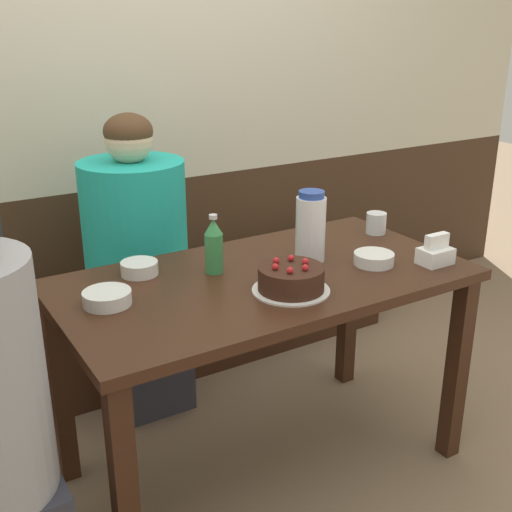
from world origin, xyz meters
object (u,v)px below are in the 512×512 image
(napkin_holder, at_px, (436,253))
(glass_water_tall, at_px, (376,223))
(soju_bottle, at_px, (214,245))
(bowl_side_dish, at_px, (139,268))
(person_grey_tee, at_px, (138,267))
(bowl_rice_small, at_px, (107,298))
(birthday_cake, at_px, (290,279))
(bowl_soup_white, at_px, (374,259))
(bench_seat, at_px, (166,322))
(water_pitcher, at_px, (311,227))

(napkin_holder, xyz_separation_m, glass_water_tall, (0.05, 0.35, 0.00))
(soju_bottle, xyz_separation_m, glass_water_tall, (0.72, 0.03, -0.05))
(soju_bottle, bearing_deg, bowl_side_dish, 153.26)
(soju_bottle, height_order, person_grey_tee, person_grey_tee)
(bowl_rice_small, height_order, glass_water_tall, glass_water_tall)
(birthday_cake, xyz_separation_m, soju_bottle, (-0.12, 0.26, 0.05))
(soju_bottle, relative_size, bowl_soup_white, 1.45)
(bench_seat, distance_m, napkin_holder, 1.30)
(bowl_side_dish, bearing_deg, bowl_rice_small, -134.70)
(bowl_soup_white, bearing_deg, bowl_rice_small, 169.74)
(water_pitcher, bearing_deg, birthday_cake, -138.29)
(soju_bottle, relative_size, glass_water_tall, 2.42)
(birthday_cake, relative_size, soju_bottle, 1.22)
(birthday_cake, height_order, napkin_holder, napkin_holder)
(bowl_soup_white, xyz_separation_m, bowl_rice_small, (-0.87, 0.16, 0.00))
(birthday_cake, height_order, bowl_side_dish, birthday_cake)
(bowl_rice_small, distance_m, glass_water_tall, 1.10)
(water_pitcher, relative_size, person_grey_tee, 0.20)
(birthday_cake, relative_size, bowl_soup_white, 1.77)
(bench_seat, xyz_separation_m, birthday_cake, (-0.00, -0.98, 0.55))
(water_pitcher, xyz_separation_m, bowl_rice_small, (-0.71, 0.01, -0.10))
(napkin_holder, height_order, person_grey_tee, person_grey_tee)
(water_pitcher, distance_m, bowl_side_dish, 0.58)
(person_grey_tee, bearing_deg, bowl_soup_white, 37.98)
(water_pitcher, relative_size, bowl_rice_small, 1.73)
(bowl_side_dish, distance_m, person_grey_tee, 0.45)
(water_pitcher, bearing_deg, bowl_side_dish, 161.64)
(soju_bottle, bearing_deg, glass_water_tall, 2.50)
(bench_seat, height_order, birthday_cake, birthday_cake)
(soju_bottle, bearing_deg, person_grey_tee, 98.40)
(birthday_cake, bearing_deg, napkin_holder, -6.61)
(bowl_rice_small, bearing_deg, birthday_cake, -21.46)
(birthday_cake, xyz_separation_m, person_grey_tee, (-0.20, 0.76, -0.18))
(bench_seat, bearing_deg, bowl_side_dish, -118.88)
(bowl_side_dish, relative_size, person_grey_tee, 0.10)
(soju_bottle, distance_m, person_grey_tee, 0.56)
(bowl_rice_small, bearing_deg, soju_bottle, 8.94)
(bowl_side_dish, xyz_separation_m, glass_water_tall, (0.93, -0.08, 0.02))
(glass_water_tall, bearing_deg, birthday_cake, -154.13)
(glass_water_tall, relative_size, person_grey_tee, 0.07)
(soju_bottle, xyz_separation_m, person_grey_tee, (-0.07, 0.50, -0.23))
(bench_seat, xyz_separation_m, glass_water_tall, (0.59, -0.69, 0.56))
(bowl_soup_white, distance_m, glass_water_tall, 0.34)
(napkin_holder, relative_size, bowl_rice_small, 0.78)
(bowl_rice_small, bearing_deg, glass_water_tall, 4.75)
(birthday_cake, bearing_deg, bowl_soup_white, 6.23)
(soju_bottle, xyz_separation_m, bowl_soup_white, (0.49, -0.22, -0.07))
(glass_water_tall, bearing_deg, bench_seat, 130.55)
(bowl_soup_white, xyz_separation_m, person_grey_tee, (-0.56, 0.72, -0.16))
(bowl_soup_white, height_order, glass_water_tall, glass_water_tall)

